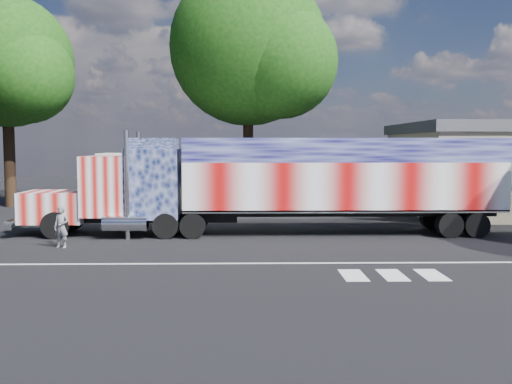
{
  "coord_description": "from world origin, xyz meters",
  "views": [
    {
      "loc": [
        -0.5,
        -21.76,
        3.96
      ],
      "look_at": [
        0.0,
        3.0,
        1.9
      ],
      "focal_mm": 40.0,
      "sensor_mm": 36.0,
      "label": 1
    }
  ],
  "objects_px": {
    "tree_n_mid": "(251,48)",
    "tree_nw_a": "(8,62)",
    "semi_truck": "(282,181)",
    "coach_bus": "(206,182)",
    "woman": "(61,227)"
  },
  "relations": [
    {
      "from": "woman",
      "to": "tree_nw_a",
      "type": "xyz_separation_m",
      "value": [
        -7.78,
        14.73,
        8.32
      ]
    },
    {
      "from": "woman",
      "to": "coach_bus",
      "type": "bearing_deg",
      "value": 79.3
    },
    {
      "from": "coach_bus",
      "to": "woman",
      "type": "xyz_separation_m",
      "value": [
        -4.86,
        -10.74,
        -1.0
      ]
    },
    {
      "from": "semi_truck",
      "to": "tree_n_mid",
      "type": "bearing_deg",
      "value": 95.02
    },
    {
      "from": "tree_n_mid",
      "to": "tree_nw_a",
      "type": "relative_size",
      "value": 1.19
    },
    {
      "from": "woman",
      "to": "semi_truck",
      "type": "bearing_deg",
      "value": 34.01
    },
    {
      "from": "woman",
      "to": "tree_n_mid",
      "type": "xyz_separation_m",
      "value": [
        7.49,
        17.39,
        9.71
      ]
    },
    {
      "from": "coach_bus",
      "to": "semi_truck",
      "type": "bearing_deg",
      "value": -62.67
    },
    {
      "from": "woman",
      "to": "tree_nw_a",
      "type": "relative_size",
      "value": 0.12
    },
    {
      "from": "tree_nw_a",
      "to": "woman",
      "type": "bearing_deg",
      "value": -62.15
    },
    {
      "from": "tree_n_mid",
      "to": "tree_nw_a",
      "type": "height_order",
      "value": "tree_n_mid"
    },
    {
      "from": "woman",
      "to": "tree_nw_a",
      "type": "height_order",
      "value": "tree_nw_a"
    },
    {
      "from": "tree_n_mid",
      "to": "tree_nw_a",
      "type": "xyz_separation_m",
      "value": [
        -15.28,
        -2.66,
        -1.39
      ]
    },
    {
      "from": "semi_truck",
      "to": "coach_bus",
      "type": "bearing_deg",
      "value": 117.33
    },
    {
      "from": "semi_truck",
      "to": "coach_bus",
      "type": "relative_size",
      "value": 1.79
    }
  ]
}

